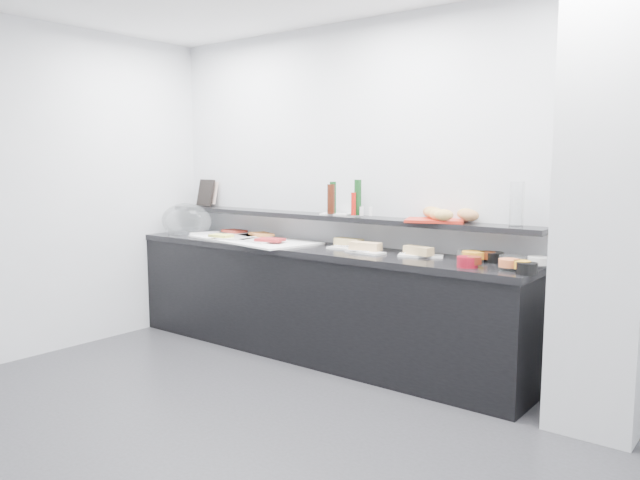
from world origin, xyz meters
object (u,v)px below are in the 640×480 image
Objects in this scene: sandwich_plate_mid at (365,252)px; carafe at (517,204)px; bread_tray at (435,220)px; condiment_tray at (336,214)px; cloche_base at (197,232)px; framed_print at (206,193)px.

sandwich_plate_mid is 1.15m from carafe.
carafe is (0.59, 0.03, 0.14)m from bread_tray.
carafe reaches higher than condiment_tray.
cloche_base is 1.05× the size of bread_tray.
framed_print reaches higher than cloche_base.
sandwich_plate_mid is 0.74× the size of bread_tray.
sandwich_plate_mid is at bearing 179.45° from bread_tray.
carafe is at bearing 19.23° from sandwich_plate_mid.
sandwich_plate_mid is at bearing 1.50° from framed_print.
bread_tray is at bearing 29.28° from sandwich_plate_mid.
cloche_base is 3.06m from carafe.
condiment_tray is at bearing 179.71° from carafe.
bread_tray reaches higher than sandwich_plate_mid.
sandwich_plate_mid is at bearing -167.93° from carafe.
carafe is at bearing 25.70° from cloche_base.
carafe reaches higher than sandwich_plate_mid.
sandwich_plate_mid is 0.57m from condiment_tray.
framed_print is at bearing 155.51° from bread_tray.
cloche_base is 0.43m from framed_print.
bread_tray is 1.37× the size of carafe.
sandwich_plate_mid is 1.30× the size of condiment_tray.
sandwich_plate_mid is (1.97, -0.06, -0.01)m from cloche_base.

